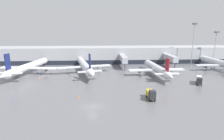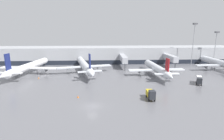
{
  "view_description": "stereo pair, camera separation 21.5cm",
  "coord_description": "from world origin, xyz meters",
  "px_view_note": "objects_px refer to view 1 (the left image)",
  "views": [
    {
      "loc": [
        2.54,
        -40.53,
        18.48
      ],
      "look_at": [
        6.38,
        27.16,
        3.0
      ],
      "focal_mm": 28.0,
      "sensor_mm": 36.0,
      "label": 1
    },
    {
      "loc": [
        2.76,
        -40.54,
        18.48
      ],
      "look_at": [
        6.38,
        27.16,
        3.0
      ],
      "focal_mm": 28.0,
      "sensor_mm": 36.0,
      "label": 2
    }
  ],
  "objects_px": {
    "parked_jet_4": "(84,65)",
    "apron_light_mast_1": "(216,39)",
    "apron_light_mast_0": "(194,33)",
    "traffic_cone_1": "(78,97)",
    "service_truck_0": "(199,80)",
    "service_truck_1": "(151,94)",
    "parked_jet_2": "(157,69)",
    "traffic_cone_0": "(38,78)",
    "parked_jet_1": "(28,67)",
    "parked_jet_3": "(222,64)"
  },
  "relations": [
    {
      "from": "parked_jet_4",
      "to": "service_truck_1",
      "type": "height_order",
      "value": "parked_jet_4"
    },
    {
      "from": "parked_jet_2",
      "to": "apron_light_mast_1",
      "type": "distance_m",
      "value": 44.27
    },
    {
      "from": "service_truck_0",
      "to": "traffic_cone_0",
      "type": "bearing_deg",
      "value": -73.73
    },
    {
      "from": "parked_jet_2",
      "to": "traffic_cone_1",
      "type": "bearing_deg",
      "value": 126.16
    },
    {
      "from": "service_truck_0",
      "to": "traffic_cone_0",
      "type": "height_order",
      "value": "service_truck_0"
    },
    {
      "from": "service_truck_1",
      "to": "traffic_cone_0",
      "type": "bearing_deg",
      "value": -120.49
    },
    {
      "from": "parked_jet_2",
      "to": "service_truck_0",
      "type": "bearing_deg",
      "value": -140.45
    },
    {
      "from": "parked_jet_4",
      "to": "service_truck_0",
      "type": "xyz_separation_m",
      "value": [
        41.79,
        -18.99,
        -1.75
      ]
    },
    {
      "from": "parked_jet_4",
      "to": "apron_light_mast_1",
      "type": "relative_size",
      "value": 2.17
    },
    {
      "from": "parked_jet_3",
      "to": "service_truck_1",
      "type": "relative_size",
      "value": 8.08
    },
    {
      "from": "parked_jet_2",
      "to": "service_truck_1",
      "type": "height_order",
      "value": "parked_jet_2"
    },
    {
      "from": "parked_jet_4",
      "to": "apron_light_mast_0",
      "type": "height_order",
      "value": "apron_light_mast_0"
    },
    {
      "from": "parked_jet_3",
      "to": "apron_light_mast_0",
      "type": "xyz_separation_m",
      "value": [
        -8.48,
        12.48,
        13.81
      ]
    },
    {
      "from": "service_truck_1",
      "to": "traffic_cone_0",
      "type": "height_order",
      "value": "service_truck_1"
    },
    {
      "from": "parked_jet_1",
      "to": "service_truck_0",
      "type": "height_order",
      "value": "parked_jet_1"
    },
    {
      "from": "parked_jet_4",
      "to": "traffic_cone_1",
      "type": "distance_m",
      "value": 29.87
    },
    {
      "from": "parked_jet_2",
      "to": "parked_jet_4",
      "type": "relative_size",
      "value": 0.83
    },
    {
      "from": "parked_jet_2",
      "to": "parked_jet_1",
      "type": "bearing_deg",
      "value": 82.34
    },
    {
      "from": "parked_jet_1",
      "to": "traffic_cone_1",
      "type": "xyz_separation_m",
      "value": [
        24.7,
        -28.45,
        -2.9
      ]
    },
    {
      "from": "parked_jet_2",
      "to": "apron_light_mast_0",
      "type": "height_order",
      "value": "apron_light_mast_0"
    },
    {
      "from": "traffic_cone_0",
      "to": "apron_light_mast_1",
      "type": "distance_m",
      "value": 89.26
    },
    {
      "from": "service_truck_0",
      "to": "parked_jet_2",
      "type": "bearing_deg",
      "value": -112.1
    },
    {
      "from": "apron_light_mast_1",
      "to": "service_truck_1",
      "type": "bearing_deg",
      "value": -135.49
    },
    {
      "from": "parked_jet_2",
      "to": "service_truck_0",
      "type": "height_order",
      "value": "parked_jet_2"
    },
    {
      "from": "parked_jet_1",
      "to": "parked_jet_4",
      "type": "relative_size",
      "value": 0.95
    },
    {
      "from": "parked_jet_4",
      "to": "service_truck_1",
      "type": "bearing_deg",
      "value": -160.8
    },
    {
      "from": "traffic_cone_0",
      "to": "traffic_cone_1",
      "type": "relative_size",
      "value": 0.83
    },
    {
      "from": "service_truck_1",
      "to": "traffic_cone_1",
      "type": "distance_m",
      "value": 20.15
    },
    {
      "from": "apron_light_mast_0",
      "to": "traffic_cone_1",
      "type": "bearing_deg",
      "value": -141.55
    },
    {
      "from": "traffic_cone_0",
      "to": "parked_jet_3",
      "type": "bearing_deg",
      "value": 6.94
    },
    {
      "from": "parked_jet_4",
      "to": "apron_light_mast_1",
      "type": "bearing_deg",
      "value": -92.23
    },
    {
      "from": "apron_light_mast_1",
      "to": "apron_light_mast_0",
      "type": "bearing_deg",
      "value": -176.93
    },
    {
      "from": "parked_jet_3",
      "to": "traffic_cone_1",
      "type": "xyz_separation_m",
      "value": [
        -62.88,
        -30.72,
        -2.81
      ]
    },
    {
      "from": "service_truck_0",
      "to": "traffic_cone_0",
      "type": "relative_size",
      "value": 9.12
    },
    {
      "from": "traffic_cone_0",
      "to": "apron_light_mast_1",
      "type": "height_order",
      "value": "apron_light_mast_1"
    },
    {
      "from": "parked_jet_2",
      "to": "parked_jet_4",
      "type": "xyz_separation_m",
      "value": [
        -30.44,
        6.32,
        0.45
      ]
    },
    {
      "from": "parked_jet_1",
      "to": "parked_jet_3",
      "type": "xyz_separation_m",
      "value": [
        87.58,
        2.26,
        -0.09
      ]
    },
    {
      "from": "traffic_cone_1",
      "to": "apron_light_mast_1",
      "type": "distance_m",
      "value": 81.27
    },
    {
      "from": "traffic_cone_1",
      "to": "apron_light_mast_0",
      "type": "distance_m",
      "value": 71.43
    },
    {
      "from": "parked_jet_2",
      "to": "traffic_cone_0",
      "type": "relative_size",
      "value": 52.53
    },
    {
      "from": "parked_jet_3",
      "to": "apron_light_mast_1",
      "type": "relative_size",
      "value": 2.1
    },
    {
      "from": "service_truck_0",
      "to": "traffic_cone_0",
      "type": "xyz_separation_m",
      "value": [
        -58.88,
        10.15,
        -1.28
      ]
    },
    {
      "from": "parked_jet_4",
      "to": "service_truck_0",
      "type": "bearing_deg",
      "value": -128.43
    },
    {
      "from": "parked_jet_4",
      "to": "parked_jet_2",
      "type": "bearing_deg",
      "value": -115.73
    },
    {
      "from": "traffic_cone_0",
      "to": "parked_jet_2",
      "type": "bearing_deg",
      "value": 3.04
    },
    {
      "from": "traffic_cone_1",
      "to": "parked_jet_4",
      "type": "bearing_deg",
      "value": 91.95
    },
    {
      "from": "parked_jet_3",
      "to": "traffic_cone_1",
      "type": "relative_size",
      "value": 50.67
    },
    {
      "from": "service_truck_1",
      "to": "traffic_cone_1",
      "type": "xyz_separation_m",
      "value": [
        -19.97,
        2.37,
        -1.23
      ]
    },
    {
      "from": "parked_jet_1",
      "to": "service_truck_0",
      "type": "distance_m",
      "value": 67.86
    },
    {
      "from": "service_truck_1",
      "to": "apron_light_mast_1",
      "type": "bearing_deg",
      "value": 135.4
    }
  ]
}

